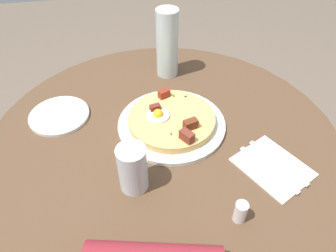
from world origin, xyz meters
name	(u,v)px	position (x,y,z in m)	size (l,w,h in m)	color
dining_table	(165,177)	(0.00, 0.00, 0.57)	(0.98, 0.98, 0.74)	brown
pizza_plate	(172,124)	(0.03, 0.04, 0.75)	(0.31, 0.31, 0.01)	silver
breakfast_pizza	(171,119)	(0.03, 0.04, 0.77)	(0.25, 0.25, 0.05)	#DDAF64
bread_plate	(59,116)	(-0.29, 0.14, 0.75)	(0.17, 0.17, 0.01)	silver
napkin	(273,167)	(0.25, -0.15, 0.75)	(0.17, 0.14, 0.00)	white
fork	(278,162)	(0.27, -0.15, 0.75)	(0.18, 0.01, 0.01)	silver
knife	(268,169)	(0.23, -0.16, 0.75)	(0.18, 0.01, 0.01)	silver
water_glass	(133,168)	(-0.10, -0.15, 0.81)	(0.07, 0.07, 0.12)	silver
water_bottle	(167,44)	(0.06, 0.31, 0.86)	(0.07, 0.07, 0.23)	silver
salt_shaker	(240,212)	(0.12, -0.28, 0.77)	(0.03, 0.03, 0.05)	white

